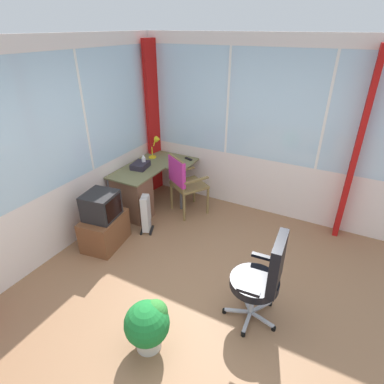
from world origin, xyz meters
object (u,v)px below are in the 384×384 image
at_px(desk_lamp, 157,143).
at_px(wooden_armchair, 182,178).
at_px(tv_remote, 189,159).
at_px(desk, 135,193).
at_px(spray_bottle, 144,161).
at_px(potted_plant, 148,324).
at_px(paper_tray, 140,165).
at_px(space_heater, 146,213).
at_px(office_chair, 264,276).
at_px(tv_on_stand, 104,222).

xyz_separation_m(desk_lamp, wooden_armchair, (-0.40, -0.73, -0.33)).
distance_m(desk_lamp, tv_remote, 0.61).
relative_size(desk, wooden_armchair, 1.38).
distance_m(spray_bottle, wooden_armchair, 0.70).
height_order(desk, potted_plant, desk).
xyz_separation_m(tv_remote, spray_bottle, (-0.61, 0.49, 0.09)).
bearing_deg(paper_tray, spray_bottle, -21.19).
bearing_deg(space_heater, potted_plant, -144.02).
distance_m(desk_lamp, space_heater, 1.36).
relative_size(desk_lamp, paper_tray, 1.25).
bearing_deg(space_heater, office_chair, -111.39).
distance_m(desk, wooden_armchair, 0.79).
height_order(desk_lamp, wooden_armchair, desk_lamp).
bearing_deg(paper_tray, tv_remote, -37.18).
relative_size(spray_bottle, wooden_armchair, 0.22).
bearing_deg(desk_lamp, paper_tray, -176.64).
bearing_deg(desk_lamp, wooden_armchair, -118.82).
xyz_separation_m(desk, spray_bottle, (0.32, 0.02, 0.43)).
relative_size(tv_remote, wooden_armchair, 0.15).
relative_size(spray_bottle, space_heater, 0.36).
xyz_separation_m(desk_lamp, paper_tray, (-0.54, -0.03, -0.20)).
relative_size(desk_lamp, wooden_armchair, 0.37).
distance_m(tv_remote, potted_plant, 3.06).
bearing_deg(office_chair, tv_remote, 44.03).
distance_m(office_chair, tv_on_stand, 2.33).
distance_m(desk, spray_bottle, 0.54).
distance_m(tv_remote, wooden_armchair, 0.58).
relative_size(desk, desk_lamp, 3.68).
xyz_separation_m(desk_lamp, spray_bottle, (-0.47, -0.06, -0.14)).
bearing_deg(paper_tray, potted_plant, -142.88).
relative_size(tv_remote, paper_tray, 0.50).
bearing_deg(spray_bottle, space_heater, -144.36).
height_order(tv_remote, paper_tray, paper_tray).
relative_size(tv_remote, office_chair, 0.14).
bearing_deg(desk, tv_on_stand, -173.19).
relative_size(paper_tray, office_chair, 0.28).
bearing_deg(potted_plant, office_chair, -45.71).
relative_size(tv_remote, spray_bottle, 0.69).
bearing_deg(spray_bottle, office_chair, -119.80).
height_order(paper_tray, tv_on_stand, paper_tray).
bearing_deg(tv_remote, potted_plant, -140.37).
bearing_deg(desk, potted_plant, -140.13).
height_order(spray_bottle, potted_plant, spray_bottle).
bearing_deg(tv_on_stand, spray_bottle, 5.90).
bearing_deg(desk_lamp, office_chair, -126.88).
relative_size(desk, space_heater, 2.31).
bearing_deg(wooden_armchair, paper_tray, 101.26).
height_order(desk_lamp, tv_on_stand, desk_lamp).
bearing_deg(spray_bottle, desk_lamp, 6.79).
distance_m(desk, desk_lamp, 0.98).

